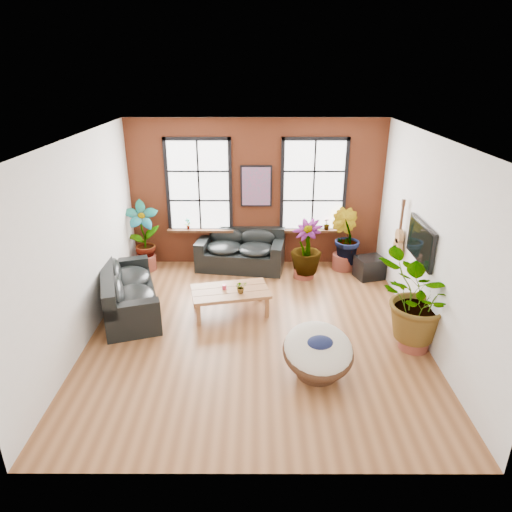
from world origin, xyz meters
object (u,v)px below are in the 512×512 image
Objects in this scene: sofa_back at (241,250)px; sofa_left at (126,292)px; coffee_table at (230,292)px; papasan_chair at (318,351)px.

sofa_back is 3.11m from sofa_left.
sofa_back is at bearing 74.37° from coffee_table.
sofa_left reaches higher than papasan_chair.
sofa_left reaches higher than coffee_table.
papasan_chair is at bearing -138.20° from sofa_left.
papasan_chair is at bearing -65.67° from coffee_table.
sofa_back is 1.72× the size of papasan_chair.
sofa_back is at bearing -63.49° from sofa_left.
coffee_table is at bearing -109.31° from sofa_left.
sofa_back is 0.87× the size of sofa_left.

